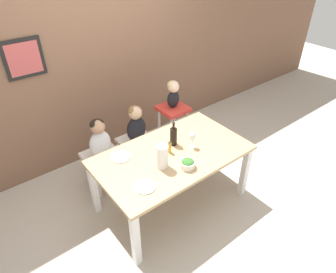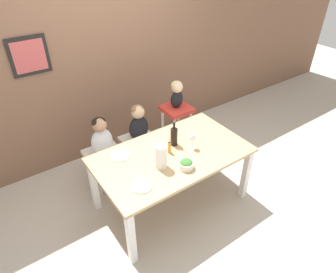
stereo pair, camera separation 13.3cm
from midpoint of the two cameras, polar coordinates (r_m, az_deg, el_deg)
name	(u,v)px [view 2 (the right image)]	position (r m, az deg, el deg)	size (l,w,h in m)	color
ground_plane	(171,201)	(3.72, 1.70, -12.23)	(14.00, 14.00, 0.00)	#BCB2A3
wall_back	(106,59)	(4.05, -10.86, 14.37)	(10.00, 0.09, 2.70)	brown
dining_table	(172,160)	(3.28, 1.89, -4.49)	(1.66, 0.97, 0.74)	tan
chair_far_left	(104,157)	(3.78, -11.02, -3.94)	(0.43, 0.44, 0.47)	silver
chair_far_center	(140,144)	(3.95, -4.43, -1.36)	(0.43, 0.44, 0.47)	silver
chair_right_highchair	(176,117)	(4.12, 2.55, 3.67)	(0.37, 0.37, 0.75)	silver
person_child_left	(101,135)	(3.59, -11.61, 0.20)	(0.27, 0.18, 0.50)	silver
person_child_center	(138,122)	(3.77, -4.66, 2.72)	(0.27, 0.18, 0.50)	black
person_baby_right	(177,92)	(3.94, 2.67, 8.41)	(0.19, 0.16, 0.38)	black
wine_bottle	(174,136)	(3.29, 2.30, 0.04)	(0.08, 0.08, 0.29)	black
paper_towel_roll	(161,156)	(2.97, -0.08, -3.83)	(0.12, 0.12, 0.26)	white
wine_glass_near	(193,137)	(3.24, 5.96, -0.17)	(0.07, 0.07, 0.20)	white
salad_bowl_large	(186,164)	(3.02, 4.75, -5.31)	(0.15, 0.15, 0.10)	white
dinner_plate_front_left	(142,186)	(2.85, -3.67, -9.38)	(0.21, 0.21, 0.01)	silver
dinner_plate_back_left	(120,156)	(3.21, -7.88, -3.63)	(0.21, 0.21, 0.01)	silver
condiment_bottle_hot_sauce	(169,147)	(3.19, 1.46, -2.07)	(0.04, 0.04, 0.15)	#BC8E33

